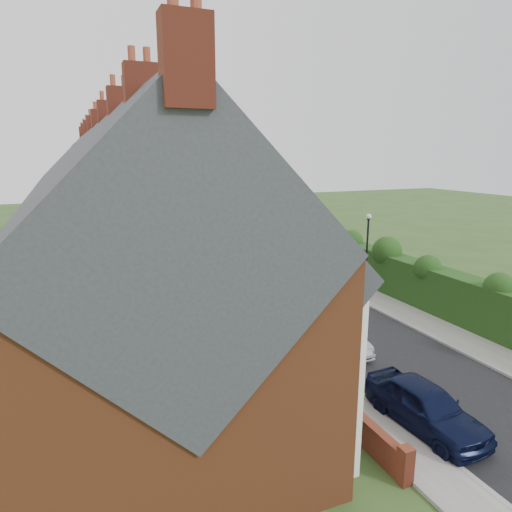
{
  "coord_description": "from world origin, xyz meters",
  "views": [
    {
      "loc": [
        -13.13,
        -18.29,
        8.77
      ],
      "look_at": [
        -2.15,
        8.13,
        2.2
      ],
      "focal_mm": 32.0,
      "sensor_mm": 36.0,
      "label": 1
    }
  ],
  "objects": [
    {
      "name": "tree_far_back",
      "position": [
        -8.59,
        43.08,
        6.62
      ],
      "size": [
        8.4,
        8.0,
        10.82
      ],
      "color": "#332316",
      "rests_on": "ground"
    },
    {
      "name": "car_silver_a",
      "position": [
        -2.55,
        -1.92,
        0.67
      ],
      "size": [
        1.71,
        4.16,
        1.34
      ],
      "primitive_type": "imported",
      "rotation": [
        0.0,
        0.0,
        0.07
      ],
      "color": "#A4A4A8",
      "rests_on": "ground"
    },
    {
      "name": "horse_cart",
      "position": [
        0.39,
        13.13,
        1.17
      ],
      "size": [
        1.28,
        2.83,
        2.04
      ],
      "color": "black",
      "rests_on": "ground"
    },
    {
      "name": "garden_wall_row",
      "position": [
        -5.35,
        10.0,
        0.46
      ],
      "size": [
        0.35,
        40.35,
        1.1
      ],
      "color": "maroon",
      "rests_on": "ground"
    },
    {
      "name": "pavement_hedge_side",
      "position": [
        3.6,
        11.0,
        0.06
      ],
      "size": [
        2.2,
        58.0,
        0.12
      ],
      "primitive_type": "cube",
      "color": "gray",
      "rests_on": "ground"
    },
    {
      "name": "lamppost",
      "position": [
        3.4,
        4.0,
        3.3
      ],
      "size": [
        0.32,
        0.32,
        5.16
      ],
      "color": "black",
      "rests_on": "ground"
    },
    {
      "name": "kerb_house_side",
      "position": [
        -3.55,
        11.0,
        0.07
      ],
      "size": [
        0.18,
        58.0,
        0.13
      ],
      "primitive_type": "cube",
      "color": "#9A9994",
      "rests_on": "ground"
    },
    {
      "name": "car_green",
      "position": [
        -3.0,
        15.07,
        0.63
      ],
      "size": [
        2.16,
        3.94,
        1.27
      ],
      "primitive_type": "imported",
      "rotation": [
        0.0,
        0.0,
        0.19
      ],
      "color": "black",
      "rests_on": "ground"
    },
    {
      "name": "car_navy",
      "position": [
        -3.0,
        -8.15,
        0.75
      ],
      "size": [
        2.03,
        4.52,
        1.51
      ],
      "primitive_type": "imported",
      "rotation": [
        0.0,
        0.0,
        0.06
      ],
      "color": "black",
      "rests_on": "ground"
    },
    {
      "name": "tree_far_right",
      "position": [
        3.39,
        42.08,
        6.31
      ],
      "size": [
        7.98,
        7.6,
        10.31
      ],
      "color": "#332316",
      "rests_on": "ground"
    },
    {
      "name": "car_grey",
      "position": [
        -3.0,
        33.0,
        0.7
      ],
      "size": [
        2.99,
        5.13,
        1.4
      ],
      "primitive_type": "imported",
      "rotation": [
        0.0,
        0.0,
        0.23
      ],
      "color": "slate",
      "rests_on": "ground"
    },
    {
      "name": "horse",
      "position": [
        0.39,
        10.97,
        0.84
      ],
      "size": [
        1.38,
        2.16,
        1.69
      ],
      "primitive_type": "imported",
      "rotation": [
        0.0,
        0.0,
        2.89
      ],
      "color": "#54341E",
      "rests_on": "ground"
    },
    {
      "name": "hedge",
      "position": [
        5.4,
        11.0,
        1.6
      ],
      "size": [
        2.1,
        58.0,
        2.85
      ],
      "color": "#1B3C13",
      "rests_on": "ground"
    },
    {
      "name": "ground",
      "position": [
        0.0,
        0.0,
        0.0
      ],
      "size": [
        140.0,
        140.0,
        0.0
      ],
      "primitive_type": "plane",
      "color": "#2D4C1E",
      "rests_on": "ground"
    },
    {
      "name": "pavement_house_side",
      "position": [
        -4.35,
        11.0,
        0.06
      ],
      "size": [
        1.7,
        58.0,
        0.12
      ],
      "primitive_type": "cube",
      "color": "gray",
      "rests_on": "ground"
    },
    {
      "name": "tree_far_left",
      "position": [
        -2.65,
        40.08,
        5.71
      ],
      "size": [
        7.14,
        6.8,
        9.29
      ],
      "color": "#332316",
      "rests_on": "ground"
    },
    {
      "name": "car_red",
      "position": [
        -2.73,
        21.8,
        0.79
      ],
      "size": [
        2.46,
        4.98,
        1.57
      ],
      "primitive_type": "imported",
      "rotation": [
        0.0,
        0.0,
        0.17
      ],
      "color": "maroon",
      "rests_on": "ground"
    },
    {
      "name": "car_white",
      "position": [
        -3.0,
        7.0,
        0.72
      ],
      "size": [
        2.3,
        5.06,
        1.44
      ],
      "primitive_type": "imported",
      "rotation": [
        0.0,
        0.0,
        -0.06
      ],
      "color": "#BBBBBB",
      "rests_on": "ground"
    },
    {
      "name": "car_beige",
      "position": [
        -1.77,
        27.4,
        0.68
      ],
      "size": [
        2.54,
        5.02,
        1.36
      ],
      "primitive_type": "imported",
      "rotation": [
        0.0,
        0.0,
        -0.06
      ],
      "color": "tan",
      "rests_on": "ground"
    },
    {
      "name": "terrace_row",
      "position": [
        -10.87,
        9.98,
        4.47
      ],
      "size": [
        9.05,
        40.5,
        11.5
      ],
      "color": "brown",
      "rests_on": "ground"
    },
    {
      "name": "car_black",
      "position": [
        -2.77,
        37.85,
        0.72
      ],
      "size": [
        1.99,
        4.35,
        1.44
      ],
      "primitive_type": "imported",
      "rotation": [
        0.0,
        0.0,
        -0.07
      ],
      "color": "black",
      "rests_on": "ground"
    },
    {
      "name": "car_silver_b",
      "position": [
        -3.0,
        1.72,
        0.67
      ],
      "size": [
        3.17,
        5.17,
        1.34
      ],
      "primitive_type": "imported",
      "rotation": [
        0.0,
        0.0,
        0.21
      ],
      "color": "#B1B4B9",
      "rests_on": "ground"
    },
    {
      "name": "kerb_hedge_side",
      "position": [
        2.55,
        11.0,
        0.07
      ],
      "size": [
        0.18,
        58.0,
        0.13
      ],
      "primitive_type": "cube",
      "color": "#9A9994",
      "rests_on": "ground"
    },
    {
      "name": "road",
      "position": [
        -0.5,
        11.0,
        0.01
      ],
      "size": [
        6.0,
        58.0,
        0.02
      ],
      "primitive_type": "cube",
      "color": "black",
      "rests_on": "ground"
    }
  ]
}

